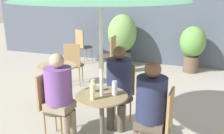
# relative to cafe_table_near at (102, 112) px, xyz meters

# --- Properties ---
(storefront_wall) EXTENTS (10.00, 0.06, 3.00)m
(storefront_wall) POSITION_rel_cafe_table_near_xyz_m (0.01, 4.18, 0.98)
(storefront_wall) COLOR #4C5666
(storefront_wall) RESTS_ON ground_plane
(cafe_table_near) EXTENTS (0.65, 0.65, 0.75)m
(cafe_table_near) POSITION_rel_cafe_table_near_xyz_m (0.00, 0.00, 0.00)
(cafe_table_near) COLOR #514C47
(cafe_table_near) RESTS_ON ground_plane
(cafe_table_far) EXTENTS (0.67, 0.67, 0.75)m
(cafe_table_far) POSITION_rel_cafe_table_near_xyz_m (-1.19, 0.96, 0.01)
(cafe_table_far) COLOR #514C47
(cafe_table_far) RESTS_ON ground_plane
(bistro_chair_0) EXTENTS (0.40, 0.40, 0.93)m
(bistro_chair_0) POSITION_rel_cafe_table_near_xyz_m (0.76, -0.04, 0.03)
(bistro_chair_0) COLOR #42382D
(bistro_chair_0) RESTS_ON ground_plane
(bistro_chair_1) EXTENTS (0.40, 0.40, 0.93)m
(bistro_chair_1) POSITION_rel_cafe_table_near_xyz_m (0.04, 0.76, 0.03)
(bistro_chair_1) COLOR #42382D
(bistro_chair_1) RESTS_ON ground_plane
(bistro_chair_2) EXTENTS (0.40, 0.40, 0.93)m
(bistro_chair_2) POSITION_rel_cafe_table_near_xyz_m (-0.76, 0.04, 0.03)
(bistro_chair_2) COLOR #42382D
(bistro_chair_2) RESTS_ON ground_plane
(bistro_chair_3) EXTENTS (0.41, 0.43, 0.93)m
(bistro_chair_3) POSITION_rel_cafe_table_near_xyz_m (-1.38, 1.93, 0.03)
(bistro_chair_3) COLOR #42382D
(bistro_chair_3) RESTS_ON ground_plane
(bistro_chair_4) EXTENTS (0.40, 0.40, 0.93)m
(bistro_chair_4) POSITION_rel_cafe_table_near_xyz_m (-0.92, 2.95, 0.03)
(bistro_chair_4) COLOR #42382D
(bistro_chair_4) RESTS_ON ground_plane
(bistro_chair_5) EXTENTS (0.44, 0.45, 0.93)m
(bistro_chair_5) POSITION_rel_cafe_table_near_xyz_m (-1.95, 3.60, 0.03)
(bistro_chair_5) COLOR #42382D
(bistro_chair_5) RESTS_ON ground_plane
(seated_person_0) EXTENTS (0.37, 0.36, 1.26)m
(seated_person_0) POSITION_rel_cafe_table_near_xyz_m (0.61, -0.03, 0.21)
(seated_person_0) COLOR brown
(seated_person_0) RESTS_ON ground_plane
(seated_person_1) EXTENTS (0.37, 0.38, 1.24)m
(seated_person_1) POSITION_rel_cafe_table_near_xyz_m (0.03, 0.61, 0.21)
(seated_person_1) COLOR brown
(seated_person_1) RESTS_ON ground_plane
(seated_person_2) EXTENTS (0.38, 0.36, 1.23)m
(seated_person_2) POSITION_rel_cafe_table_near_xyz_m (-0.61, 0.03, 0.20)
(seated_person_2) COLOR gray
(seated_person_2) RESTS_ON ground_plane
(beer_glass_0) EXTENTS (0.06, 0.06, 0.19)m
(beer_glass_0) POSITION_rel_cafe_table_near_xyz_m (-0.06, -0.15, 0.33)
(beer_glass_0) COLOR beige
(beer_glass_0) RESTS_ON cafe_table_near
(beer_glass_1) EXTENTS (0.07, 0.07, 0.18)m
(beer_glass_1) POSITION_rel_cafe_table_near_xyz_m (0.15, 0.06, 0.32)
(beer_glass_1) COLOR silver
(beer_glass_1) RESTS_ON cafe_table_near
(beer_glass_2) EXTENTS (0.06, 0.06, 0.16)m
(beer_glass_2) POSITION_rel_cafe_table_near_xyz_m (-0.14, 0.07, 0.31)
(beer_glass_2) COLOR beige
(beer_glass_2) RESTS_ON cafe_table_near
(potted_plant_0) EXTENTS (0.75, 0.75, 1.37)m
(potted_plant_0) POSITION_rel_cafe_table_near_xyz_m (-0.83, 3.69, 0.25)
(potted_plant_0) COLOR #47423D
(potted_plant_0) RESTS_ON ground_plane
(potted_plant_1) EXTENTS (0.62, 0.62, 1.14)m
(potted_plant_1) POSITION_rel_cafe_table_near_xyz_m (0.94, 3.74, 0.15)
(potted_plant_1) COLOR brown
(potted_plant_1) RESTS_ON ground_plane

